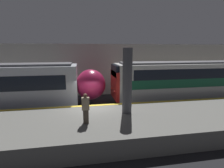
# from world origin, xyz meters

# --- Properties ---
(ground_plane) EXTENTS (120.00, 120.00, 0.00)m
(ground_plane) POSITION_xyz_m (0.00, 0.00, 0.00)
(ground_plane) COLOR black
(platform) EXTENTS (40.00, 4.98, 1.01)m
(platform) POSITION_xyz_m (0.00, -2.49, 0.50)
(platform) COLOR slate
(platform) RESTS_ON ground
(station_rear_barrier) EXTENTS (50.00, 0.15, 5.30)m
(station_rear_barrier) POSITION_xyz_m (0.00, 6.49, 2.65)
(station_rear_barrier) COLOR #9E998E
(station_rear_barrier) RESTS_ON ground
(support_pillar_near) EXTENTS (0.57, 0.57, 3.86)m
(support_pillar_near) POSITION_xyz_m (1.88, -1.88, 2.93)
(support_pillar_near) COLOR #47474C
(support_pillar_near) RESTS_ON platform
(person_waiting) EXTENTS (0.38, 0.24, 1.59)m
(person_waiting) POSITION_xyz_m (-0.60, -2.98, 1.83)
(person_waiting) COLOR #473D33
(person_waiting) RESTS_ON platform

